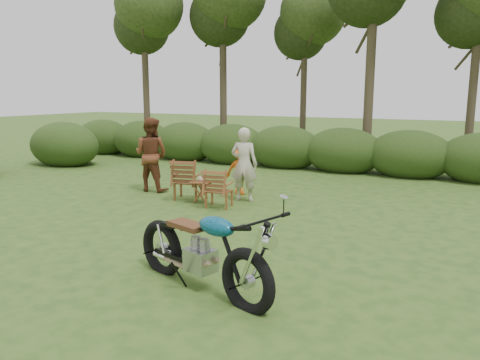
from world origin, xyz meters
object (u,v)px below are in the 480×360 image
at_px(motorcycle, 201,288).
at_px(lawn_chair_right, 219,207).
at_px(side_table, 201,192).
at_px(child, 240,194).
at_px(adult_b, 152,191).
at_px(cup, 201,179).
at_px(lawn_chair_left, 188,199).
at_px(adult_a, 244,201).

xyz_separation_m(motorcycle, lawn_chair_right, (-1.91, 3.87, 0.00)).
bearing_deg(side_table, motorcycle, -58.51).
distance_m(lawn_chair_right, child, 1.39).
bearing_deg(lawn_chair_right, motorcycle, 105.95).
height_order(motorcycle, adult_b, adult_b).
distance_m(motorcycle, child, 5.65).
xyz_separation_m(side_table, child, (0.38, 1.23, -0.25)).
bearing_deg(child, side_table, 71.47).
bearing_deg(lawn_chair_right, cup, -28.04).
height_order(lawn_chair_left, adult_a, adult_a).
height_order(lawn_chair_right, side_table, side_table).
bearing_deg(adult_a, cup, 28.74).
distance_m(motorcycle, adult_a, 4.97).
bearing_deg(lawn_chair_left, side_table, 142.91).
bearing_deg(adult_b, side_table, 157.93).
xyz_separation_m(adult_b, child, (2.20, 0.65, 0.00)).
relative_size(cup, child, 0.11).
bearing_deg(cup, lawn_chair_left, 159.28).
relative_size(side_table, adult_a, 0.29).
height_order(lawn_chair_right, adult_b, adult_b).
distance_m(cup, adult_b, 1.97).
bearing_deg(lawn_chair_right, adult_b, -27.54).
distance_m(lawn_chair_right, cup, 0.81).
distance_m(side_table, child, 1.31).
relative_size(lawn_chair_left, cup, 7.42).
relative_size(motorcycle, adult_a, 1.37).
distance_m(lawn_chair_right, lawn_chair_left, 1.09).
distance_m(motorcycle, side_table, 4.73).
bearing_deg(cup, lawn_chair_right, -17.73).
height_order(cup, adult_b, adult_b).
distance_m(lawn_chair_right, side_table, 0.63).
bearing_deg(motorcycle, cup, 139.32).
bearing_deg(side_table, child, 72.75).
distance_m(side_table, adult_a, 1.04).
bearing_deg(child, lawn_chair_left, 48.79).
height_order(adult_a, adult_b, adult_b).
relative_size(adult_a, child, 1.42).
xyz_separation_m(lawn_chair_right, lawn_chair_left, (-1.03, 0.36, 0.00)).
height_order(motorcycle, lawn_chair_right, motorcycle).
relative_size(side_table, child, 0.42).
height_order(adult_b, child, adult_b).
relative_size(side_table, cup, 3.87).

